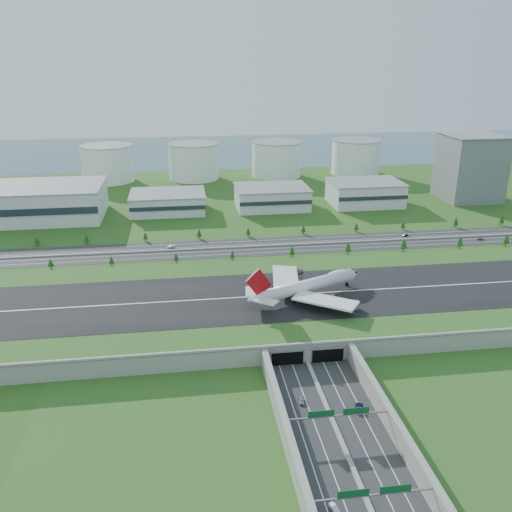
{
  "coord_description": "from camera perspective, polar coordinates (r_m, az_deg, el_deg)",
  "views": [
    {
      "loc": [
        -48.08,
        -240.15,
        120.82
      ],
      "look_at": [
        -9.72,
        35.0,
        16.27
      ],
      "focal_mm": 38.0,
      "sensor_mm": 36.0,
      "label": 1
    }
  ],
  "objects": [
    {
      "name": "ground",
      "position": [
        273.09,
        3.05,
        -5.67
      ],
      "size": [
        1200.0,
        1200.0,
        0.0
      ],
      "primitive_type": "plane",
      "color": "#2F571B",
      "rests_on": "ground"
    },
    {
      "name": "airfield_deck",
      "position": [
        271.22,
        3.07,
        -4.89
      ],
      "size": [
        520.0,
        100.0,
        9.2
      ],
      "color": "gray",
      "rests_on": "ground"
    },
    {
      "name": "underpass_road",
      "position": [
        189.46,
        9.0,
        -17.97
      ],
      "size": [
        38.8,
        120.4,
        8.0
      ],
      "color": "#28282B",
      "rests_on": "ground"
    },
    {
      "name": "sign_gantry_near",
      "position": [
        190.61,
        8.67,
        -16.34
      ],
      "size": [
        38.7,
        0.7,
        9.8
      ],
      "color": "gray",
      "rests_on": "ground"
    },
    {
      "name": "sign_gantry_far",
      "position": [
        165.53,
        12.32,
        -23.43
      ],
      "size": [
        38.7,
        0.7,
        9.8
      ],
      "color": "gray",
      "rests_on": "ground"
    },
    {
      "name": "north_expressway",
      "position": [
        359.47,
        0.21,
        0.99
      ],
      "size": [
        560.0,
        36.0,
        0.12
      ],
      "primitive_type": "cube",
      "color": "#28282B",
      "rests_on": "ground"
    },
    {
      "name": "tree_row",
      "position": [
        363.26,
        5.81,
        1.85
      ],
      "size": [
        504.92,
        48.63,
        8.41
      ],
      "color": "#3D2819",
      "rests_on": "ground"
    },
    {
      "name": "hangar_west",
      "position": [
        455.35,
        -23.31,
        5.17
      ],
      "size": [
        120.0,
        60.0,
        25.0
      ],
      "primitive_type": "cube",
      "color": "silver",
      "rests_on": "ground"
    },
    {
      "name": "hangar_mid_a",
      "position": [
        444.98,
        -9.25,
        5.6
      ],
      "size": [
        58.0,
        42.0,
        15.0
      ],
      "primitive_type": "cube",
      "color": "silver",
      "rests_on": "ground"
    },
    {
      "name": "hangar_mid_b",
      "position": [
        450.54,
        1.66,
        6.18
      ],
      "size": [
        58.0,
        42.0,
        17.0
      ],
      "primitive_type": "cube",
      "color": "silver",
      "rests_on": "ground"
    },
    {
      "name": "hangar_mid_c",
      "position": [
        469.95,
        11.39,
        6.51
      ],
      "size": [
        58.0,
        42.0,
        19.0
      ],
      "primitive_type": "cube",
      "color": "silver",
      "rests_on": "ground"
    },
    {
      "name": "office_tower",
      "position": [
        509.51,
        21.62,
        8.64
      ],
      "size": [
        46.0,
        46.0,
        55.0
      ],
      "primitive_type": "cube",
      "color": "slate",
      "rests_on": "ground"
    },
    {
      "name": "fuel_tank_a",
      "position": [
        564.37,
        -15.33,
        9.35
      ],
      "size": [
        50.0,
        50.0,
        35.0
      ],
      "primitive_type": "cylinder",
      "color": "white",
      "rests_on": "ground"
    },
    {
      "name": "fuel_tank_b",
      "position": [
        559.92,
        -6.56,
        9.86
      ],
      "size": [
        50.0,
        50.0,
        35.0
      ],
      "primitive_type": "cylinder",
      "color": "white",
      "rests_on": "ground"
    },
    {
      "name": "fuel_tank_c",
      "position": [
        568.29,
        2.17,
        10.13
      ],
      "size": [
        50.0,
        50.0,
        35.0
      ],
      "primitive_type": "cylinder",
      "color": "white",
      "rests_on": "ground"
    },
    {
      "name": "fuel_tank_d",
      "position": [
        588.94,
        10.47,
        10.18
      ],
      "size": [
        50.0,
        50.0,
        35.0
      ],
      "primitive_type": "cylinder",
      "color": "white",
      "rests_on": "ground"
    },
    {
      "name": "bay_water",
      "position": [
        731.79,
        -4.14,
        11.07
      ],
      "size": [
        1200.0,
        260.0,
        0.06
      ],
      "primitive_type": "cube",
      "color": "#375669",
      "rests_on": "ground"
    },
    {
      "name": "boeing_747",
      "position": [
        266.14,
        5.37,
        -3.14
      ],
      "size": [
        64.11,
        59.27,
        21.11
      ],
      "rotation": [
        0.0,
        0.0,
        0.41
      ],
      "color": "white",
      "rests_on": "airfield_deck"
    },
    {
      "name": "car_0",
      "position": [
        206.75,
        4.87,
        -14.91
      ],
      "size": [
        3.01,
        5.09,
        1.62
      ],
      "primitive_type": "imported",
      "rotation": [
        0.0,
        0.0,
        -0.24
      ],
      "color": "#9D9CA0",
      "rests_on": "ground"
    },
    {
      "name": "car_1",
      "position": [
        169.12,
        8.27,
        -24.83
      ],
      "size": [
        2.86,
        4.79,
        1.49
      ],
      "primitive_type": "imported",
      "rotation": [
        0.0,
        0.0,
        0.31
      ],
      "color": "white",
      "rests_on": "ground"
    },
    {
      "name": "car_2",
      "position": [
        205.96,
        10.85,
        -15.39
      ],
      "size": [
        4.2,
        6.64,
        1.71
      ],
      "primitive_type": "imported",
      "rotation": [
        0.0,
        0.0,
        2.9
      ],
      "color": "#100D41",
      "rests_on": "ground"
    },
    {
      "name": "car_5",
      "position": [
        393.76,
        15.42,
        2.12
      ],
      "size": [
        4.64,
        2.76,
        1.44
      ],
      "primitive_type": "imported",
      "rotation": [
        0.0,
        0.0,
        -1.27
      ],
      "color": "black",
      "rests_on": "ground"
    },
    {
      "name": "car_6",
      "position": [
        403.33,
        22.49,
        1.7
      ],
      "size": [
        5.08,
        2.43,
        1.4
      ],
      "primitive_type": "imported",
      "rotation": [
        0.0,
        0.0,
        1.59
      ],
      "color": "#A1A1A5",
      "rests_on": "ground"
    },
    {
      "name": "car_7",
      "position": [
        361.35,
        -8.9,
        0.99
      ],
      "size": [
        5.8,
        2.53,
        1.66
      ],
      "primitive_type": "imported",
      "rotation": [
        0.0,
        0.0,
        -1.54
      ],
      "color": "white",
      "rests_on": "ground"
    }
  ]
}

